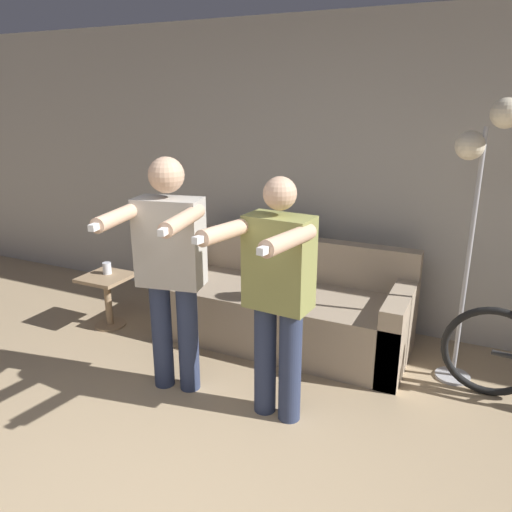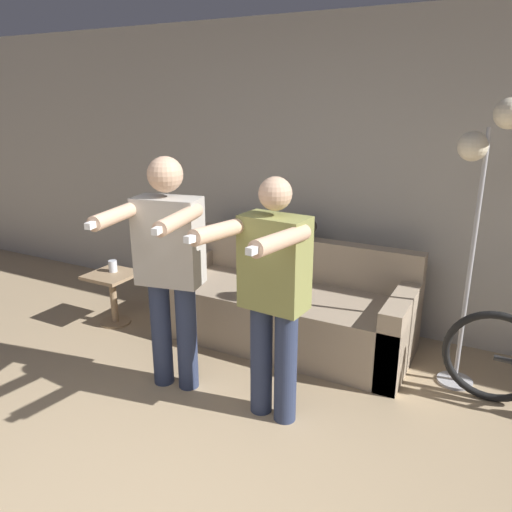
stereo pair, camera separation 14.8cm
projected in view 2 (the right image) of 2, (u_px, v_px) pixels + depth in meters
name	position (u px, v px, depth m)	size (l,w,h in m)	color
wall_back	(336.00, 177.00, 4.24)	(10.00, 0.05, 2.60)	#B7B2A8
couch	(286.00, 309.00, 4.12)	(2.04, 0.82, 0.81)	tan
person_left	(168.00, 261.00, 3.25)	(0.58, 0.74, 1.60)	#2D3856
person_right	(272.00, 289.00, 2.93)	(0.50, 0.70, 1.53)	#2D3856
cat	(297.00, 229.00, 4.22)	(0.47, 0.12, 0.17)	#3D3833
floor_lamp	(486.00, 167.00, 3.11)	(0.37, 0.24, 1.95)	#B2B2B7
side_table	(113.00, 288.00, 4.42)	(0.39, 0.39, 0.47)	#A38460
cup	(113.00, 266.00, 4.41)	(0.07, 0.07, 0.10)	silver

